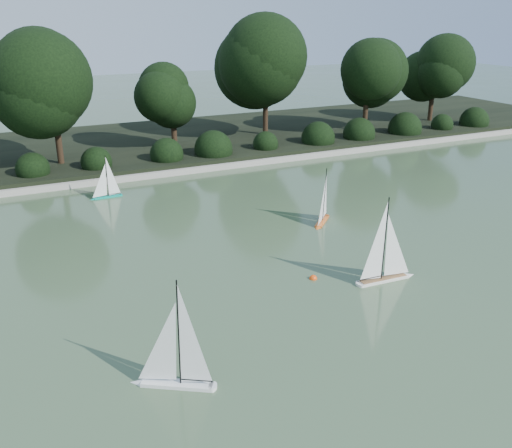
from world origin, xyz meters
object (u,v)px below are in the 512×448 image
object	(u,v)px
sailboat_white_a	(170,369)
sailboat_orange	(322,214)
sailboat_teal	(104,191)
race_buoy	(313,279)
sailboat_white_b	(389,267)

from	to	relation	value
sailboat_white_a	sailboat_orange	xyz separation A→B (m)	(5.37, 4.61, -0.04)
sailboat_teal	race_buoy	distance (m)	7.42
sailboat_teal	race_buoy	bearing A→B (deg)	-69.70
sailboat_teal	race_buoy	world-z (taller)	sailboat_teal
sailboat_white_a	race_buoy	bearing A→B (deg)	29.63
sailboat_orange	sailboat_teal	xyz separation A→B (m)	(-4.38, 4.37, -0.03)
sailboat_white_b	race_buoy	distance (m)	1.47
sailboat_white_b	sailboat_teal	xyz separation A→B (m)	(-3.85, 7.63, -0.08)
sailboat_teal	sailboat_orange	bearing A→B (deg)	-44.97
sailboat_white_a	sailboat_white_b	xyz separation A→B (m)	(4.84, 1.35, 0.01)
sailboat_white_a	sailboat_teal	bearing A→B (deg)	83.69
sailboat_white_a	race_buoy	xyz separation A→B (m)	(3.57, 2.03, -0.27)
sailboat_white_a	race_buoy	size ratio (longest dim) A/B	11.00
sailboat_white_b	race_buoy	bearing A→B (deg)	152.14
sailboat_white_a	sailboat_white_b	world-z (taller)	sailboat_white_b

